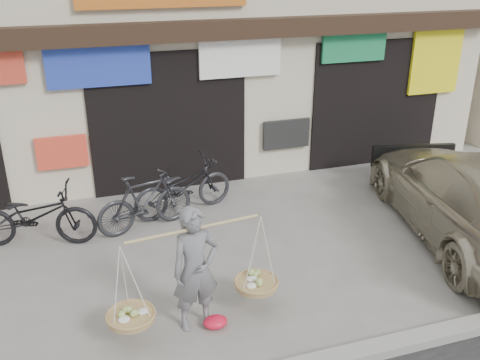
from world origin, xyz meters
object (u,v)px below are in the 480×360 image
object	(u,v)px
bike_1	(145,202)
suv	(472,196)
street_vendor	(196,274)
bike_0	(34,216)
bike_2	(183,187)

from	to	relation	value
bike_1	suv	distance (m)	5.34
street_vendor	bike_1	bearing A→B (deg)	87.82
bike_0	bike_2	world-z (taller)	bike_0
street_vendor	bike_2	bearing A→B (deg)	74.00
street_vendor	bike_1	size ratio (longest dim) A/B	1.30
bike_0	bike_1	xyz separation A→B (m)	(1.75, -0.01, -0.00)
street_vendor	bike_1	world-z (taller)	street_vendor
bike_0	bike_2	size ratio (longest dim) A/B	1.02
bike_0	bike_1	bearing A→B (deg)	-76.04
bike_2	suv	world-z (taller)	suv
bike_0	street_vendor	bearing A→B (deg)	-130.49
street_vendor	bike_0	xyz separation A→B (m)	(-1.95, 2.76, -0.24)
bike_1	street_vendor	bearing A→B (deg)	169.37
street_vendor	bike_0	distance (m)	3.39
bike_2	street_vendor	bearing A→B (deg)	155.86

